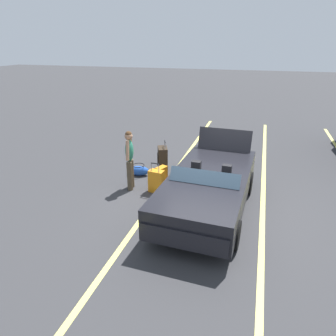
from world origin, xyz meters
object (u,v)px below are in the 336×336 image
at_px(suitcase_medium_bright, 156,181).
at_px(traveler_person, 130,157).
at_px(suitcase_large_black, 163,159).
at_px(suitcase_small_carryon, 161,175).
at_px(duffel_bag, 139,170).
at_px(convertible_car, 207,192).

bearing_deg(suitcase_medium_bright, traveler_person, 97.99).
bearing_deg(suitcase_medium_bright, suitcase_large_black, 19.38).
bearing_deg(suitcase_small_carryon, duffel_bag, -179.18).
xyz_separation_m(duffel_bag, traveler_person, (0.90, 0.13, 0.77)).
bearing_deg(traveler_person, duffel_bag, 87.55).
height_order(convertible_car, suitcase_medium_bright, convertible_car).
bearing_deg(duffel_bag, suitcase_large_black, 139.36).
xyz_separation_m(suitcase_small_carryon, duffel_bag, (-0.32, -0.84, -0.09)).
xyz_separation_m(suitcase_large_black, duffel_bag, (0.66, -0.56, -0.21)).
bearing_deg(suitcase_medium_bright, duffel_bag, 52.25).
height_order(convertible_car, suitcase_small_carryon, convertible_car).
xyz_separation_m(suitcase_medium_bright, duffel_bag, (-0.90, -0.88, -0.15)).
distance_m(suitcase_large_black, duffel_bag, 0.89).
xyz_separation_m(convertible_car, traveler_person, (-0.79, -2.25, 0.34)).
xyz_separation_m(suitcase_small_carryon, traveler_person, (0.58, -0.71, 0.68)).
distance_m(suitcase_medium_bright, suitcase_small_carryon, 0.58).
distance_m(suitcase_small_carryon, traveler_person, 1.14).
relative_size(convertible_car, duffel_bag, 6.14).
relative_size(convertible_car, traveler_person, 2.56).
bearing_deg(convertible_car, suitcase_small_carryon, -128.78).
bearing_deg(convertible_car, traveler_person, -106.51).
bearing_deg(suitcase_large_black, suitcase_medium_bright, 79.39).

